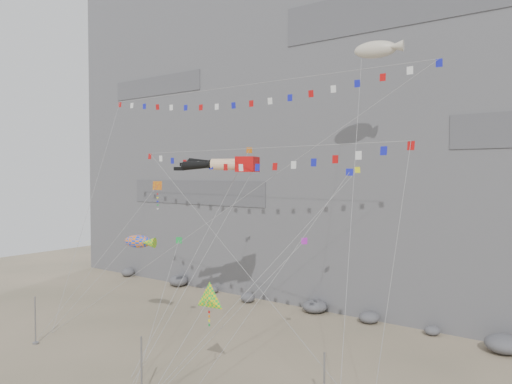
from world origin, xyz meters
TOP-DOWN VIEW (x-y plane):
  - ground at (0.00, 0.00)m, footprint 120.00×120.00m
  - cliff at (0.00, 32.00)m, footprint 80.00×28.00m
  - talus_boulders at (0.00, 17.00)m, footprint 60.00×3.00m
  - anchor_pole_left at (-14.04, -5.41)m, footprint 0.12×0.12m
  - anchor_pole_center at (1.34, -6.96)m, footprint 0.12×0.12m
  - anchor_pole_right at (11.29, -1.29)m, footprint 0.12×0.12m
  - legs_kite at (-1.95, 5.06)m, footprint 7.37×15.32m
  - flag_banner_upper at (-1.83, 7.25)m, footprint 34.12×10.50m
  - flag_banner_lower at (2.02, 3.30)m, footprint 26.72×6.31m
  - harlequin_kite at (-9.61, 4.21)m, footprint 6.60×9.70m
  - fish_windsock at (-9.72, 2.02)m, footprint 7.00×7.60m
  - delta_kite at (4.02, -3.61)m, footprint 2.30×5.74m
  - blimp_windsock at (8.78, 11.53)m, footprint 5.81×13.98m
  - small_kite_a at (-1.66, 7.80)m, footprint 1.17×13.86m
  - small_kite_b at (6.61, 3.68)m, footprint 6.28×9.15m
  - small_kite_c at (-4.32, 1.82)m, footprint 4.63×8.69m
  - small_kite_d at (8.94, 7.05)m, footprint 8.15×14.70m
  - small_kite_e at (10.86, 2.20)m, footprint 8.02×7.96m

SIDE VIEW (x-z plane):
  - ground at x=0.00m, z-range 0.00..0.00m
  - talus_boulders at x=0.00m, z-range 0.00..1.20m
  - anchor_pole_right at x=11.29m, z-range 0.00..3.62m
  - anchor_pole_left at x=-14.04m, z-range 0.00..4.03m
  - anchor_pole_center at x=1.34m, z-range 0.00..4.10m
  - delta_kite at x=4.02m, z-range 2.04..10.35m
  - fish_windsock at x=-9.72m, z-range 2.51..13.96m
  - small_kite_c at x=-4.32m, z-range 2.40..14.93m
  - small_kite_b at x=6.61m, z-range 2.31..16.19m
  - harlequin_kite at x=-9.61m, z-range 4.78..21.58m
  - small_kite_e at x=10.86m, z-range 5.20..23.03m
  - small_kite_d at x=8.94m, z-range 3.34..25.03m
  - legs_kite at x=-1.95m, z-range 4.86..25.42m
  - small_kite_a at x=-1.66m, z-range 5.60..26.66m
  - flag_banner_lower at x=2.02m, z-range 5.85..26.73m
  - flag_banner_upper at x=-1.83m, z-range 8.13..36.10m
  - blimp_windsock at x=8.78m, z-range 10.57..38.45m
  - cliff at x=0.00m, z-range 0.00..50.00m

